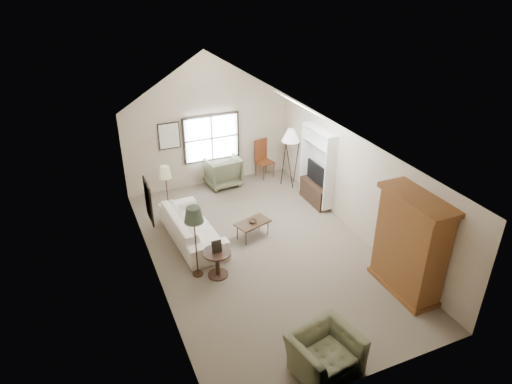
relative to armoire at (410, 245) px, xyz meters
name	(u,v)px	position (x,y,z in m)	size (l,w,h in m)	color
room_shell	(264,123)	(-2.18, 2.40, 2.11)	(5.01, 8.01, 4.00)	#6A5E4C
window	(212,138)	(-2.08, 6.36, 0.35)	(1.72, 0.08, 1.42)	black
skylight	(299,103)	(-0.88, 3.30, 2.12)	(0.80, 1.20, 0.52)	white
wall_art	(159,167)	(-4.06, 4.34, 0.63)	(1.97, 3.71, 0.88)	black
armoire	(410,245)	(0.00, 0.00, 0.00)	(0.60, 1.50, 2.20)	brown
tv_alcove	(317,165)	(0.16, 4.00, 0.05)	(0.32, 1.30, 2.10)	white
media_console	(315,193)	(0.14, 4.00, -0.80)	(0.34, 1.18, 0.60)	#382316
tv_panel	(316,173)	(0.14, 4.00, -0.18)	(0.05, 0.90, 0.55)	black
sofa	(192,226)	(-3.55, 3.56, -0.74)	(2.49, 0.97, 0.73)	silver
armchair_near	(325,353)	(-2.63, -1.17, -0.74)	(1.11, 0.97, 0.72)	#606043
armchair_far	(222,171)	(-1.88, 6.10, -0.64)	(0.98, 1.01, 0.92)	#6A6A4A
coffee_table	(253,230)	(-2.16, 3.05, -0.88)	(0.85, 0.47, 0.44)	#3C2A18
bowl	(253,221)	(-2.16, 3.05, -0.64)	(0.20, 0.20, 0.05)	#3B2518
side_table	(218,264)	(-3.45, 1.96, -0.79)	(0.62, 0.62, 0.62)	#322214
side_chair	(265,159)	(-0.46, 6.10, -0.50)	(0.47, 0.47, 1.20)	maroon
tripod_lamp	(290,157)	(-0.03, 5.26, -0.18)	(0.53, 0.53, 1.83)	white
dark_lamp	(196,242)	(-3.85, 2.16, -0.23)	(0.42, 0.42, 1.73)	#252D1F
tan_lamp	(167,193)	(-3.85, 4.76, -0.32)	(0.31, 0.31, 1.56)	tan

